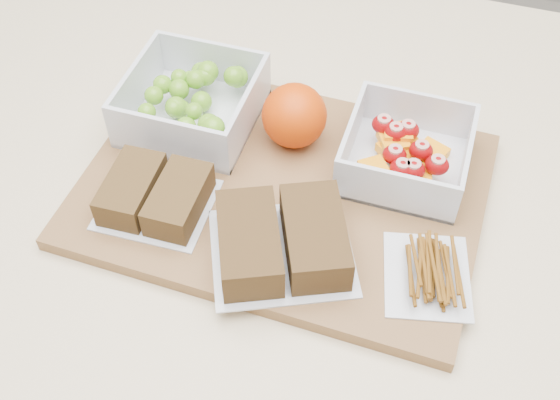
# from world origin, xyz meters

# --- Properties ---
(counter) EXTENTS (1.20, 0.90, 0.90)m
(counter) POSITION_xyz_m (0.00, 0.00, 0.45)
(counter) COLOR beige
(counter) RESTS_ON ground
(cutting_board) EXTENTS (0.43, 0.31, 0.02)m
(cutting_board) POSITION_xyz_m (-0.01, 0.02, 0.91)
(cutting_board) COLOR brown
(cutting_board) RESTS_ON counter
(grape_container) EXTENTS (0.14, 0.14, 0.06)m
(grape_container) POSITION_xyz_m (-0.14, 0.08, 0.94)
(grape_container) COLOR silver
(grape_container) RESTS_ON cutting_board
(fruit_container) EXTENTS (0.13, 0.13, 0.05)m
(fruit_container) POSITION_xyz_m (0.11, 0.08, 0.94)
(fruit_container) COLOR silver
(fruit_container) RESTS_ON cutting_board
(orange) EXTENTS (0.07, 0.07, 0.07)m
(orange) POSITION_xyz_m (-0.02, 0.09, 0.95)
(orange) COLOR #E14205
(orange) RESTS_ON cutting_board
(sandwich_bag_left) EXTENTS (0.12, 0.10, 0.03)m
(sandwich_bag_left) POSITION_xyz_m (-0.13, -0.05, 0.93)
(sandwich_bag_left) COLOR silver
(sandwich_bag_left) RESTS_ON cutting_board
(sandwich_bag_center) EXTENTS (0.18, 0.17, 0.04)m
(sandwich_bag_center) POSITION_xyz_m (0.01, -0.07, 0.94)
(sandwich_bag_center) COLOR silver
(sandwich_bag_center) RESTS_ON cutting_board
(pretzel_bag) EXTENTS (0.10, 0.11, 0.02)m
(pretzel_bag) POSITION_xyz_m (0.16, -0.05, 0.93)
(pretzel_bag) COLOR silver
(pretzel_bag) RESTS_ON cutting_board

